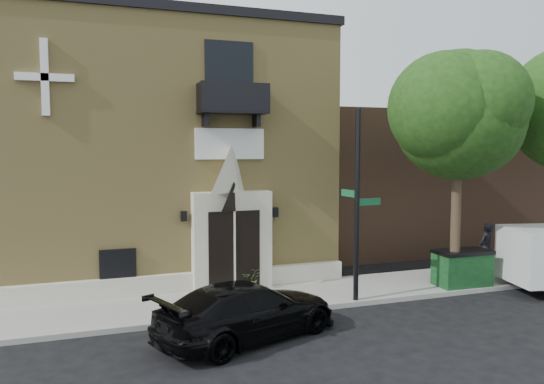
{
  "coord_description": "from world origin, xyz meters",
  "views": [
    {
      "loc": [
        -5.47,
        -13.85,
        4.75
      ],
      "look_at": [
        0.12,
        2.0,
        3.37
      ],
      "focal_mm": 35.0,
      "sensor_mm": 36.0,
      "label": 1
    }
  ],
  "objects_px": {
    "black_sedan": "(248,311)",
    "fire_hydrant": "(458,275)",
    "pedestrian_far": "(506,256)",
    "dumpster": "(462,267)",
    "street_sign": "(357,205)",
    "pedestrian_near": "(486,248)"
  },
  "relations": [
    {
      "from": "black_sedan",
      "to": "pedestrian_near",
      "type": "xyz_separation_m",
      "value": [
        10.13,
        3.15,
        0.38
      ]
    },
    {
      "from": "dumpster",
      "to": "pedestrian_near",
      "type": "height_order",
      "value": "pedestrian_near"
    },
    {
      "from": "street_sign",
      "to": "pedestrian_far",
      "type": "relative_size",
      "value": 3.78
    },
    {
      "from": "fire_hydrant",
      "to": "black_sedan",
      "type": "bearing_deg",
      "value": -165.89
    },
    {
      "from": "black_sedan",
      "to": "fire_hydrant",
      "type": "bearing_deg",
      "value": -96.88
    },
    {
      "from": "street_sign",
      "to": "dumpster",
      "type": "bearing_deg",
      "value": -0.51
    },
    {
      "from": "black_sedan",
      "to": "street_sign",
      "type": "relative_size",
      "value": 0.85
    },
    {
      "from": "street_sign",
      "to": "fire_hydrant",
      "type": "bearing_deg",
      "value": -0.78
    },
    {
      "from": "fire_hydrant",
      "to": "pedestrian_near",
      "type": "height_order",
      "value": "pedestrian_near"
    },
    {
      "from": "dumpster",
      "to": "pedestrian_near",
      "type": "xyz_separation_m",
      "value": [
        1.98,
        1.11,
        0.34
      ]
    },
    {
      "from": "black_sedan",
      "to": "pedestrian_near",
      "type": "distance_m",
      "value": 10.61
    },
    {
      "from": "fire_hydrant",
      "to": "street_sign",
      "type": "bearing_deg",
      "value": -175.64
    },
    {
      "from": "fire_hydrant",
      "to": "pedestrian_near",
      "type": "relative_size",
      "value": 0.38
    },
    {
      "from": "pedestrian_near",
      "to": "fire_hydrant",
      "type": "bearing_deg",
      "value": 8.14
    },
    {
      "from": "black_sedan",
      "to": "pedestrian_far",
      "type": "bearing_deg",
      "value": -97.66
    },
    {
      "from": "black_sedan",
      "to": "pedestrian_near",
      "type": "height_order",
      "value": "pedestrian_near"
    },
    {
      "from": "fire_hydrant",
      "to": "dumpster",
      "type": "xyz_separation_m",
      "value": [
        0.18,
        0.03,
        0.25
      ]
    },
    {
      "from": "black_sedan",
      "to": "fire_hydrant",
      "type": "xyz_separation_m",
      "value": [
        7.96,
        2.0,
        -0.21
      ]
    },
    {
      "from": "black_sedan",
      "to": "pedestrian_near",
      "type": "relative_size",
      "value": 2.61
    },
    {
      "from": "dumpster",
      "to": "pedestrian_far",
      "type": "xyz_separation_m",
      "value": [
        2.25,
        0.43,
        0.16
      ]
    },
    {
      "from": "pedestrian_far",
      "to": "dumpster",
      "type": "bearing_deg",
      "value": 122.21
    },
    {
      "from": "fire_hydrant",
      "to": "dumpster",
      "type": "relative_size",
      "value": 0.38
    }
  ]
}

